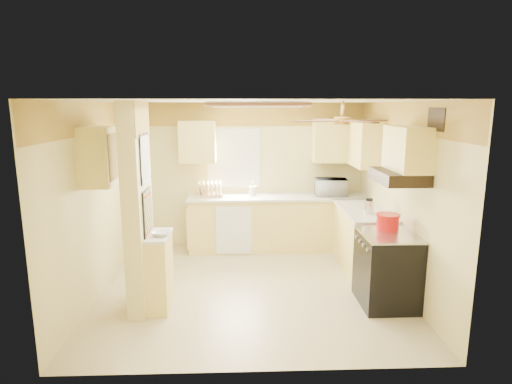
{
  "coord_description": "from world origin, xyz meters",
  "views": [
    {
      "loc": [
        -0.14,
        -5.49,
        2.45
      ],
      "look_at": [
        0.08,
        0.35,
        1.26
      ],
      "focal_mm": 30.0,
      "sensor_mm": 36.0,
      "label": 1
    }
  ],
  "objects_px": {
    "microwave": "(331,187)",
    "kettle": "(369,207)",
    "dutch_oven": "(388,221)",
    "stove": "(387,269)",
    "bowl": "(161,233)"
  },
  "relations": [
    {
      "from": "stove",
      "to": "bowl",
      "type": "distance_m",
      "value": 2.8
    },
    {
      "from": "dutch_oven",
      "to": "kettle",
      "type": "distance_m",
      "value": 0.7
    },
    {
      "from": "microwave",
      "to": "kettle",
      "type": "relative_size",
      "value": 2.35
    },
    {
      "from": "microwave",
      "to": "kettle",
      "type": "xyz_separation_m",
      "value": [
        0.27,
        -1.27,
        -0.04
      ]
    },
    {
      "from": "kettle",
      "to": "stove",
      "type": "bearing_deg",
      "value": -90.77
    },
    {
      "from": "stove",
      "to": "dutch_oven",
      "type": "xyz_separation_m",
      "value": [
        0.04,
        0.19,
        0.55
      ]
    },
    {
      "from": "microwave",
      "to": "dutch_oven",
      "type": "bearing_deg",
      "value": 103.85
    },
    {
      "from": "bowl",
      "to": "kettle",
      "type": "height_order",
      "value": "kettle"
    },
    {
      "from": "stove",
      "to": "dutch_oven",
      "type": "relative_size",
      "value": 3.09
    },
    {
      "from": "microwave",
      "to": "dutch_oven",
      "type": "relative_size",
      "value": 1.76
    },
    {
      "from": "stove",
      "to": "microwave",
      "type": "relative_size",
      "value": 1.76
    },
    {
      "from": "bowl",
      "to": "kettle",
      "type": "bearing_deg",
      "value": 18.85
    },
    {
      "from": "stove",
      "to": "dutch_oven",
      "type": "bearing_deg",
      "value": 77.46
    },
    {
      "from": "microwave",
      "to": "kettle",
      "type": "bearing_deg",
      "value": 107.2
    },
    {
      "from": "stove",
      "to": "kettle",
      "type": "height_order",
      "value": "kettle"
    }
  ]
}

